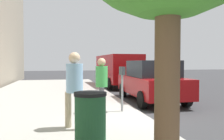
# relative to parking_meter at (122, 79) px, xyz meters

# --- Properties ---
(ground_plane) EXTENTS (80.00, 80.00, 0.00)m
(ground_plane) POSITION_rel_parking_meter_xyz_m (-0.33, -0.55, -1.17)
(ground_plane) COLOR #38383A
(ground_plane) RESTS_ON ground
(sidewalk_slab) EXTENTS (28.00, 6.00, 0.15)m
(sidewalk_slab) POSITION_rel_parking_meter_xyz_m (-0.33, 2.45, -1.09)
(sidewalk_slab) COLOR #A8A59E
(sidewalk_slab) RESTS_ON ground_plane
(parking_meter) EXTENTS (0.36, 0.12, 1.41)m
(parking_meter) POSITION_rel_parking_meter_xyz_m (0.00, 0.00, 0.00)
(parking_meter) COLOR gray
(parking_meter) RESTS_ON sidewalk_slab
(pedestrian_at_meter) EXTENTS (0.51, 0.37, 1.68)m
(pedestrian_at_meter) POSITION_rel_parking_meter_xyz_m (-0.05, 0.67, -0.04)
(pedestrian_at_meter) COLOR #47474C
(pedestrian_at_meter) RESTS_ON sidewalk_slab
(pedestrian_bystander) EXTENTS (0.41, 0.44, 1.78)m
(pedestrian_bystander) POSITION_rel_parking_meter_xyz_m (-1.54, 1.57, 0.04)
(pedestrian_bystander) COLOR tan
(pedestrian_bystander) RESTS_ON sidewalk_slab
(parked_sedan_near) EXTENTS (4.43, 2.03, 1.77)m
(parked_sedan_near) POSITION_rel_parking_meter_xyz_m (2.23, -1.90, -0.27)
(parked_sedan_near) COLOR maroon
(parked_sedan_near) RESTS_ON ground_plane
(parked_van_far) EXTENTS (5.26, 2.26, 2.18)m
(parked_van_far) POSITION_rel_parking_meter_xyz_m (8.20, -1.90, 0.09)
(parked_van_far) COLOR maroon
(parked_van_far) RESTS_ON ground_plane
(trash_bin) EXTENTS (0.59, 0.59, 1.01)m
(trash_bin) POSITION_rel_parking_meter_xyz_m (-2.81, 1.36, -0.51)
(trash_bin) COLOR #1E4C2D
(trash_bin) RESTS_ON sidewalk_slab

